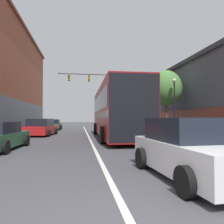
# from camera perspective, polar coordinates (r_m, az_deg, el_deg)

# --- Properties ---
(lane_center_line) EXTENTS (0.14, 41.00, 0.01)m
(lane_center_line) POSITION_cam_1_polar(r_m,az_deg,el_deg) (17.26, -6.13, -6.44)
(lane_center_line) COLOR silver
(lane_center_line) RESTS_ON ground_plane
(bus) EXTENTS (3.00, 12.16, 3.66)m
(bus) POSITION_cam_1_polar(r_m,az_deg,el_deg) (16.25, 0.96, 0.47)
(bus) COLOR maroon
(bus) RESTS_ON ground_plane
(hatchback_foreground) EXTENTS (2.34, 3.97, 1.47)m
(hatchback_foreground) POSITION_cam_1_polar(r_m,az_deg,el_deg) (5.86, 20.73, -9.03)
(hatchback_foreground) COLOR silver
(hatchback_foreground) RESTS_ON ground_plane
(parked_car_left_mid) EXTENTS (2.46, 4.45, 1.42)m
(parked_car_left_mid) POSITION_cam_1_polar(r_m,az_deg,el_deg) (19.21, -18.10, -3.91)
(parked_car_left_mid) COLOR red
(parked_car_left_mid) RESTS_ON ground_plane
(parked_car_left_far) EXTENTS (2.04, 4.16, 1.31)m
(parked_car_left_far) POSITION_cam_1_polar(r_m,az_deg,el_deg) (28.07, -15.17, -3.27)
(parked_car_left_far) COLOR #285633
(parked_car_left_far) RESTS_ON ground_plane
(traffic_signal_gantry) EXTENTS (9.20, 0.36, 7.33)m
(traffic_signal_gantry) POSITION_cam_1_polar(r_m,az_deg,el_deg) (28.17, -1.33, 6.57)
(traffic_signal_gantry) COLOR #333338
(traffic_signal_gantry) RESTS_ON ground_plane
(street_lamp) EXTENTS (0.28, 0.28, 4.24)m
(street_lamp) POSITION_cam_1_polar(r_m,az_deg,el_deg) (15.83, 16.00, 1.41)
(street_lamp) COLOR black
(street_lamp) RESTS_ON ground_plane
(street_tree_near) EXTENTS (2.47, 2.22, 5.15)m
(street_tree_near) POSITION_cam_1_polar(r_m,az_deg,el_deg) (17.43, 13.92, 6.07)
(street_tree_near) COLOR brown
(street_tree_near) RESTS_ON ground_plane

